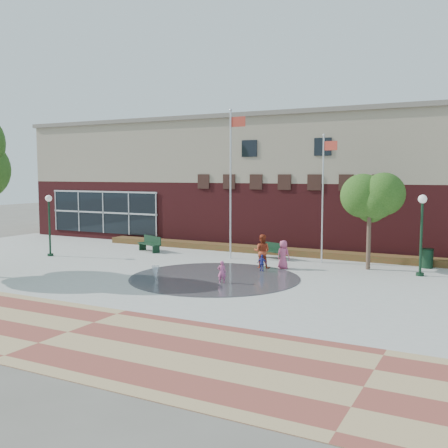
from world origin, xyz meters
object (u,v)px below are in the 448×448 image
at_px(flagpole_left, 231,176).
at_px(child_splash, 222,272).
at_px(bench_left, 149,247).
at_px(flagpole_right, 323,192).
at_px(trash_can, 427,258).

xyz_separation_m(flagpole_left, child_splash, (2.84, -6.64, -4.44)).
bearing_deg(flagpole_left, bench_left, -179.98).
bearing_deg(flagpole_right, trash_can, 20.37).
distance_m(flagpole_right, trash_can, 6.67).
bearing_deg(trash_can, flagpole_right, -169.24).
height_order(trash_can, child_splash, child_splash).
xyz_separation_m(bench_left, trash_can, (16.97, 1.97, 0.22)).
distance_m(flagpole_right, child_splash, 8.80).
bearing_deg(flagpole_right, child_splash, -98.64).
height_order(bench_left, child_splash, child_splash).
bearing_deg(bench_left, flagpole_right, 28.30).
relative_size(bench_left, trash_can, 1.96).
xyz_separation_m(flagpole_right, trash_can, (5.54, 1.05, -3.57)).
bearing_deg(flagpole_right, flagpole_left, -159.81).
height_order(flagpole_left, flagpole_right, flagpole_left).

